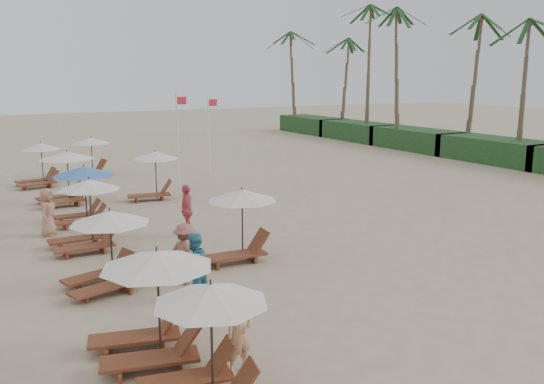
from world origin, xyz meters
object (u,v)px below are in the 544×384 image
inland_station_0 (238,220)px  lounger_station_5 (63,177)px  lounger_station_2 (104,250)px  inland_station_1 (152,170)px  lounger_station_0 (202,343)px  lounger_station_4 (81,192)px  beachgoer_far_a (187,210)px  lounger_station_6 (37,167)px  beachgoer_mid_a (194,267)px  beachgoer_far_b (47,212)px  lounger_station_1 (148,305)px  inland_station_2 (88,155)px  flag_pole_near (178,135)px  lounger_station_3 (84,218)px  beachgoer_near (239,333)px  beachgoer_mid_b (185,254)px

inland_station_0 → lounger_station_5: bearing=107.4°
lounger_station_2 → inland_station_1: (4.64, 10.54, 0.26)m
lounger_station_0 → lounger_station_4: 13.95m
beachgoer_far_a → inland_station_0: bearing=26.6°
lounger_station_6 → beachgoer_mid_a: size_ratio=1.39×
lounger_station_6 → inland_station_1: (4.33, -5.91, 0.31)m
lounger_station_6 → beachgoer_far_b: lounger_station_6 is taller
lounger_station_5 → beachgoer_far_a: 8.12m
inland_station_0 → lounger_station_4: bearing=115.7°
lounger_station_1 → inland_station_2: lounger_station_1 is taller
inland_station_2 → flag_pole_near: (3.70, -4.89, 1.39)m
lounger_station_3 → beachgoer_mid_a: bearing=-74.3°
beachgoer_far_b → beachgoer_near: bearing=-143.9°
lounger_station_1 → beachgoer_near: size_ratio=1.58×
lounger_station_3 → inland_station_2: (2.97, 14.22, 0.18)m
lounger_station_1 → lounger_station_3: size_ratio=1.07×
beachgoer_mid_b → lounger_station_5: bearing=-17.0°
lounger_station_5 → beachgoer_mid_a: lounger_station_5 is taller
beachgoer_near → beachgoer_far_b: 12.29m
lounger_station_3 → lounger_station_6: lounger_station_3 is taller
lounger_station_5 → beachgoer_near: size_ratio=1.62×
lounger_station_3 → inland_station_0: 5.33m
lounger_station_6 → beachgoer_mid_b: lounger_station_6 is taller
lounger_station_2 → inland_station_2: bearing=80.0°
inland_station_1 → beachgoer_far_b: bearing=-141.1°
inland_station_2 → beachgoer_near: (-1.94, -23.99, -0.45)m
beachgoer_mid_b → inland_station_1: bearing=-35.9°
lounger_station_4 → beachgoer_far_b: (-1.42, -1.19, -0.39)m
lounger_station_3 → flag_pole_near: bearing=54.4°
lounger_station_1 → lounger_station_2: bearing=88.8°
beachgoer_mid_a → beachgoer_mid_b: size_ratio=1.02×
inland_station_2 → beachgoer_mid_a: 20.09m
inland_station_1 → beachgoer_far_a: bearing=-96.9°
lounger_station_5 → beachgoer_far_b: size_ratio=1.53×
inland_station_1 → inland_station_2: bearing=100.6°
beachgoer_far_b → flag_pole_near: bearing=-19.8°
beachgoer_mid_a → beachgoer_far_b: bearing=-97.9°
lounger_station_6 → beachgoer_far_a: lounger_station_6 is taller
beachgoer_near → lounger_station_0: bearing=-158.5°
lounger_station_1 → beachgoer_mid_a: bearing=52.0°
beachgoer_mid_a → inland_station_2: bearing=-118.4°
inland_station_1 → lounger_station_4: bearing=-141.6°
lounger_station_5 → inland_station_0: (3.44, -10.99, 0.08)m
lounger_station_0 → lounger_station_5: bearing=88.3°
inland_station_1 → inland_station_2: size_ratio=0.94×
inland_station_0 → flag_pole_near: size_ratio=0.57×
lounger_station_1 → inland_station_2: size_ratio=0.92×
lounger_station_1 → lounger_station_2: size_ratio=1.06×
lounger_station_4 → inland_station_1: size_ratio=0.94×
lounger_station_2 → inland_station_1: bearing=66.3°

